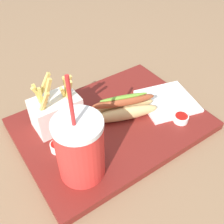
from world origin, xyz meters
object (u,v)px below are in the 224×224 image
(napkin_stack, at_px, (167,101))
(ketchup_cup_2, at_px, (57,147))
(fries_basket, at_px, (56,111))
(ketchup_cup_1, at_px, (181,118))
(hot_dog_1, at_px, (123,108))
(soda_cup, at_px, (80,148))

(napkin_stack, bearing_deg, ketchup_cup_2, -3.13)
(fries_basket, height_order, napkin_stack, fries_basket)
(ketchup_cup_1, distance_m, ketchup_cup_2, 0.30)
(fries_basket, xyz_separation_m, ketchup_cup_2, (0.04, 0.07, -0.03))
(ketchup_cup_1, height_order, ketchup_cup_2, ketchup_cup_2)
(hot_dog_1, xyz_separation_m, ketchup_cup_2, (0.19, 0.01, -0.01))
(soda_cup, height_order, fries_basket, soda_cup)
(fries_basket, distance_m, ketchup_cup_1, 0.30)
(ketchup_cup_1, bearing_deg, fries_basket, -32.67)
(napkin_stack, bearing_deg, soda_cup, 11.67)
(ketchup_cup_1, xyz_separation_m, napkin_stack, (-0.02, -0.07, -0.01))
(soda_cup, height_order, ketchup_cup_1, soda_cup)
(hot_dog_1, height_order, napkin_stack, hot_dog_1)
(soda_cup, bearing_deg, napkin_stack, -168.33)
(fries_basket, bearing_deg, ketchup_cup_1, 147.33)
(hot_dog_1, distance_m, ketchup_cup_2, 0.19)
(fries_basket, distance_m, ketchup_cup_2, 0.09)
(soda_cup, xyz_separation_m, ketchup_cup_1, (-0.27, 0.01, -0.06))
(ketchup_cup_2, bearing_deg, soda_cup, 103.25)
(soda_cup, distance_m, napkin_stack, 0.31)
(soda_cup, distance_m, fries_basket, 0.15)
(ketchup_cup_1, distance_m, napkin_stack, 0.08)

